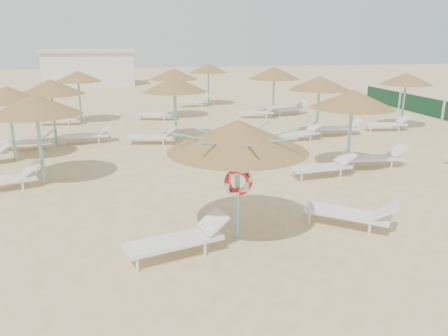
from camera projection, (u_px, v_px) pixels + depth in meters
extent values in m
plane|color=#E1C089|center=(252.00, 239.00, 9.52)|extent=(120.00, 120.00, 0.00)
cylinder|color=#72C6BE|center=(237.00, 191.00, 9.27)|extent=(0.11, 0.11, 2.20)
cone|color=olive|center=(238.00, 136.00, 8.93)|extent=(2.93, 2.93, 0.66)
cylinder|color=#72C6BE|center=(238.00, 147.00, 9.00)|extent=(0.20, 0.20, 0.12)
cylinder|color=#72C6BE|center=(269.00, 137.00, 9.08)|extent=(1.32, 0.04, 0.34)
cylinder|color=#72C6BE|center=(254.00, 132.00, 9.49)|extent=(0.97, 0.97, 0.34)
cylinder|color=#72C6BE|center=(230.00, 131.00, 9.58)|extent=(0.04, 1.32, 0.34)
cylinder|color=#72C6BE|center=(211.00, 134.00, 9.30)|extent=(0.97, 0.97, 0.34)
cylinder|color=#72C6BE|center=(205.00, 139.00, 8.81)|extent=(1.32, 0.04, 0.34)
cylinder|color=#72C6BE|center=(220.00, 144.00, 8.41)|extent=(0.97, 0.97, 0.34)
cylinder|color=#72C6BE|center=(246.00, 146.00, 8.32)|extent=(0.04, 1.32, 0.34)
cylinder|color=#72C6BE|center=(267.00, 142.00, 8.60)|extent=(0.97, 0.97, 0.34)
torus|color=red|center=(238.00, 182.00, 9.11)|extent=(0.62, 0.15, 0.62)
cylinder|color=white|center=(137.00, 265.00, 8.13)|extent=(0.06, 0.06, 0.29)
cylinder|color=white|center=(130.00, 254.00, 8.57)|extent=(0.06, 0.06, 0.29)
cylinder|color=white|center=(205.00, 249.00, 8.75)|extent=(0.06, 0.06, 0.29)
cylinder|color=white|center=(195.00, 239.00, 9.19)|extent=(0.06, 0.06, 0.29)
cube|color=white|center=(174.00, 241.00, 8.67)|extent=(2.06, 1.14, 0.08)
cube|color=white|center=(213.00, 222.00, 8.98)|extent=(0.65, 0.73, 0.38)
cylinder|color=white|center=(309.00, 218.00, 10.27)|extent=(0.06, 0.06, 0.28)
cylinder|color=white|center=(315.00, 211.00, 10.70)|extent=(0.06, 0.06, 0.28)
cylinder|color=white|center=(369.00, 229.00, 9.67)|extent=(0.06, 0.06, 0.28)
cylinder|color=white|center=(373.00, 221.00, 10.10)|extent=(0.06, 0.06, 0.28)
cube|color=white|center=(347.00, 213.00, 10.08)|extent=(1.89, 1.71, 0.08)
cube|color=white|center=(388.00, 210.00, 9.63)|extent=(0.77, 0.78, 0.37)
cylinder|color=#72C6BE|center=(40.00, 147.00, 12.84)|extent=(0.11, 0.11, 2.30)
cone|color=olive|center=(35.00, 105.00, 12.49)|extent=(2.61, 2.61, 0.59)
cylinder|color=#72C6BE|center=(36.00, 113.00, 12.56)|extent=(0.20, 0.20, 0.12)
cylinder|color=white|center=(23.00, 185.00, 12.56)|extent=(0.06, 0.06, 0.28)
cylinder|color=white|center=(22.00, 181.00, 12.99)|extent=(0.06, 0.06, 0.28)
cube|color=white|center=(0.00, 180.00, 12.48)|extent=(2.00, 1.10, 0.08)
cube|color=white|center=(31.00, 168.00, 12.79)|extent=(0.63, 0.71, 0.36)
cylinder|color=#72C6BE|center=(54.00, 118.00, 17.45)|extent=(0.11, 0.11, 2.30)
cone|color=olive|center=(50.00, 87.00, 17.10)|extent=(2.59, 2.59, 0.58)
cylinder|color=#72C6BE|center=(51.00, 93.00, 17.17)|extent=(0.20, 0.20, 0.12)
cylinder|color=white|center=(2.00, 149.00, 16.77)|extent=(0.06, 0.06, 0.28)
cylinder|color=white|center=(6.00, 146.00, 17.24)|extent=(0.06, 0.06, 0.28)
cylinder|color=white|center=(39.00, 147.00, 17.00)|extent=(0.06, 0.06, 0.28)
cylinder|color=white|center=(42.00, 144.00, 17.48)|extent=(0.06, 0.06, 0.28)
cube|color=white|center=(25.00, 142.00, 17.09)|extent=(1.92, 0.67, 0.08)
cube|color=white|center=(47.00, 135.00, 17.17)|extent=(0.50, 0.61, 0.36)
cylinder|color=white|center=(65.00, 142.00, 17.83)|extent=(0.06, 0.06, 0.28)
cylinder|color=white|center=(66.00, 139.00, 18.29)|extent=(0.06, 0.06, 0.28)
cylinder|color=white|center=(99.00, 140.00, 18.13)|extent=(0.06, 0.06, 0.28)
cylinder|color=white|center=(99.00, 138.00, 18.60)|extent=(0.06, 0.06, 0.28)
cube|color=white|center=(85.00, 136.00, 18.19)|extent=(1.92, 0.67, 0.08)
cube|color=white|center=(106.00, 129.00, 18.31)|extent=(0.50, 0.61, 0.36)
cylinder|color=#72C6BE|center=(80.00, 101.00, 22.34)|extent=(0.11, 0.11, 2.30)
cone|color=olive|center=(78.00, 76.00, 21.99)|extent=(2.36, 2.36, 0.53)
cylinder|color=#72C6BE|center=(78.00, 81.00, 22.06)|extent=(0.20, 0.20, 0.12)
cylinder|color=white|center=(40.00, 124.00, 21.70)|extent=(0.06, 0.06, 0.28)
cylinder|color=white|center=(43.00, 122.00, 22.17)|extent=(0.06, 0.06, 0.28)
cylinder|color=white|center=(69.00, 123.00, 21.87)|extent=(0.06, 0.06, 0.28)
cylinder|color=white|center=(71.00, 121.00, 22.34)|extent=(0.06, 0.06, 0.28)
cube|color=white|center=(58.00, 119.00, 21.99)|extent=(1.94, 0.77, 0.08)
cube|color=white|center=(75.00, 114.00, 22.02)|extent=(0.53, 0.64, 0.36)
cylinder|color=#72C6BE|center=(176.00, 114.00, 18.36)|extent=(0.11, 0.11, 2.30)
cone|color=olive|center=(175.00, 84.00, 18.01)|extent=(2.66, 2.66, 0.60)
cylinder|color=#72C6BE|center=(175.00, 90.00, 18.08)|extent=(0.20, 0.20, 0.12)
cylinder|color=white|center=(130.00, 142.00, 17.83)|extent=(0.06, 0.06, 0.28)
cylinder|color=white|center=(133.00, 139.00, 18.31)|extent=(0.06, 0.06, 0.28)
cylinder|color=white|center=(163.00, 142.00, 17.81)|extent=(0.06, 0.06, 0.28)
cylinder|color=white|center=(165.00, 139.00, 18.29)|extent=(0.06, 0.06, 0.28)
cube|color=white|center=(151.00, 137.00, 18.01)|extent=(1.99, 1.03, 0.08)
cube|color=white|center=(171.00, 131.00, 17.92)|extent=(0.61, 0.69, 0.36)
cylinder|color=#72C6BE|center=(174.00, 97.00, 23.72)|extent=(0.11, 0.11, 2.30)
cone|color=olive|center=(173.00, 74.00, 23.37)|extent=(2.62, 2.62, 0.59)
cylinder|color=#72C6BE|center=(174.00, 78.00, 23.44)|extent=(0.20, 0.20, 0.12)
cylinder|color=white|center=(139.00, 118.00, 23.24)|extent=(0.06, 0.06, 0.28)
cylinder|color=white|center=(142.00, 116.00, 23.72)|extent=(0.06, 0.06, 0.28)
cylinder|color=white|center=(164.00, 118.00, 23.13)|extent=(0.06, 0.06, 0.28)
cylinder|color=white|center=(166.00, 117.00, 23.61)|extent=(0.06, 0.06, 0.28)
cube|color=white|center=(155.00, 114.00, 23.36)|extent=(2.00, 1.15, 0.08)
cube|color=white|center=(170.00, 110.00, 23.22)|extent=(0.64, 0.72, 0.36)
cylinder|color=#72C6BE|center=(349.00, 137.00, 14.04)|extent=(0.11, 0.11, 2.30)
cone|color=olive|center=(353.00, 99.00, 13.69)|extent=(2.62, 2.62, 0.59)
cylinder|color=#72C6BE|center=(352.00, 106.00, 13.76)|extent=(0.20, 0.20, 0.12)
cylinder|color=white|center=(302.00, 178.00, 13.27)|extent=(0.06, 0.06, 0.28)
cylinder|color=white|center=(294.00, 173.00, 13.73)|extent=(0.06, 0.06, 0.28)
cylinder|color=white|center=(340.00, 174.00, 13.67)|extent=(0.06, 0.06, 0.28)
cylinder|color=white|center=(332.00, 169.00, 14.13)|extent=(0.06, 0.06, 0.28)
cube|color=white|center=(321.00, 167.00, 13.69)|extent=(1.95, 0.81, 0.08)
cube|color=white|center=(345.00, 158.00, 13.87)|extent=(0.54, 0.65, 0.36)
cylinder|color=white|center=(353.00, 166.00, 14.51)|extent=(0.06, 0.06, 0.28)
cylinder|color=white|center=(347.00, 162.00, 14.99)|extent=(0.06, 0.06, 0.28)
cylinder|color=white|center=(391.00, 165.00, 14.65)|extent=(0.06, 0.06, 0.28)
cylinder|color=white|center=(385.00, 161.00, 15.13)|extent=(0.06, 0.06, 0.28)
cube|color=white|center=(373.00, 158.00, 14.78)|extent=(1.95, 0.81, 0.08)
cube|color=white|center=(398.00, 150.00, 14.80)|extent=(0.54, 0.65, 0.36)
cylinder|color=#72C6BE|center=(318.00, 112.00, 18.96)|extent=(0.11, 0.11, 2.30)
cone|color=olive|center=(319.00, 83.00, 18.61)|extent=(2.62, 2.62, 0.59)
cylinder|color=#72C6BE|center=(319.00, 88.00, 18.68)|extent=(0.20, 0.20, 0.12)
cylinder|color=white|center=(282.00, 140.00, 18.19)|extent=(0.06, 0.06, 0.28)
cylinder|color=white|center=(277.00, 138.00, 18.65)|extent=(0.06, 0.06, 0.28)
cylinder|color=white|center=(310.00, 138.00, 18.59)|extent=(0.06, 0.06, 0.28)
cylinder|color=white|center=(305.00, 135.00, 19.04)|extent=(0.06, 0.06, 0.28)
cube|color=white|center=(296.00, 133.00, 18.60)|extent=(1.95, 0.81, 0.08)
cube|color=white|center=(314.00, 127.00, 18.79)|extent=(0.54, 0.65, 0.36)
cylinder|color=white|center=(321.00, 134.00, 19.43)|extent=(0.06, 0.06, 0.28)
cylinder|color=white|center=(317.00, 131.00, 19.91)|extent=(0.06, 0.06, 0.28)
cylinder|color=white|center=(350.00, 133.00, 19.57)|extent=(0.06, 0.06, 0.28)
cylinder|color=white|center=(346.00, 131.00, 20.04)|extent=(0.06, 0.06, 0.28)
cube|color=white|center=(337.00, 128.00, 19.70)|extent=(1.95, 0.81, 0.08)
cube|color=white|center=(355.00, 123.00, 19.71)|extent=(0.54, 0.65, 0.36)
cylinder|color=#72C6BE|center=(273.00, 96.00, 24.30)|extent=(0.11, 0.11, 2.30)
cone|color=olive|center=(274.00, 73.00, 23.95)|extent=(2.87, 2.87, 0.65)
cylinder|color=#72C6BE|center=(274.00, 77.00, 24.02)|extent=(0.20, 0.20, 0.12)
cylinder|color=white|center=(242.00, 116.00, 23.78)|extent=(0.06, 0.06, 0.28)
cylinder|color=white|center=(242.00, 115.00, 24.26)|extent=(0.06, 0.06, 0.28)
cylinder|color=white|center=(266.00, 116.00, 23.74)|extent=(0.06, 0.06, 0.28)
cylinder|color=white|center=(266.00, 115.00, 24.22)|extent=(0.06, 0.06, 0.28)
cube|color=white|center=(256.00, 112.00, 23.95)|extent=(1.99, 1.05, 0.08)
cube|color=white|center=(272.00, 108.00, 23.85)|extent=(0.61, 0.70, 0.36)
cylinder|color=white|center=(280.00, 114.00, 24.54)|extent=(0.06, 0.06, 0.28)
cylinder|color=white|center=(275.00, 112.00, 24.98)|extent=(0.06, 0.06, 0.28)
cylinder|color=white|center=(300.00, 112.00, 25.10)|extent=(0.06, 0.06, 0.28)
cylinder|color=white|center=(295.00, 111.00, 25.54)|extent=(0.06, 0.06, 0.28)
cube|color=white|center=(290.00, 109.00, 25.04)|extent=(1.99, 1.05, 0.08)
cube|color=white|center=(302.00, 104.00, 25.33)|extent=(0.61, 0.70, 0.36)
cylinder|color=#72C6BE|center=(403.00, 105.00, 20.96)|extent=(0.11, 0.11, 2.30)
cone|color=olive|center=(406.00, 79.00, 20.61)|extent=(2.40, 2.40, 0.54)
cylinder|color=#72C6BE|center=(406.00, 84.00, 20.68)|extent=(0.20, 0.20, 0.12)
cylinder|color=white|center=(371.00, 129.00, 20.37)|extent=(0.06, 0.06, 0.28)
cylinder|color=white|center=(367.00, 127.00, 20.85)|extent=(0.06, 0.06, 0.28)
cylinder|color=white|center=(399.00, 129.00, 20.44)|extent=(0.06, 0.06, 0.28)
cylinder|color=white|center=(394.00, 127.00, 20.92)|extent=(0.06, 0.06, 0.28)
cube|color=white|center=(385.00, 124.00, 20.60)|extent=(1.97, 0.90, 0.08)
cube|color=white|center=(404.00, 119.00, 20.58)|extent=(0.57, 0.67, 0.36)
cylinder|color=#72C6BE|center=(12.00, 129.00, 15.34)|extent=(0.11, 0.11, 2.30)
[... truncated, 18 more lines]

